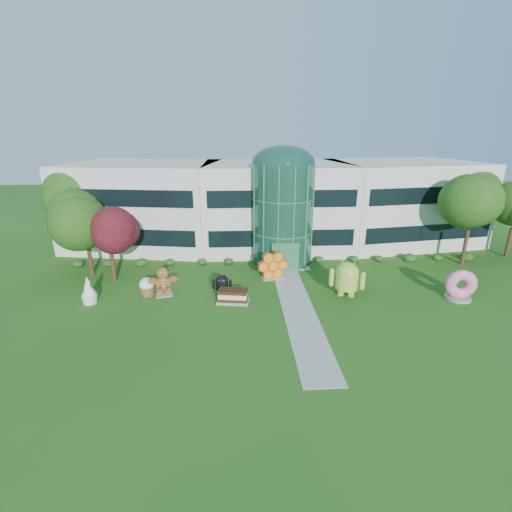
{
  "coord_description": "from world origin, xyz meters",
  "views": [
    {
      "loc": [
        -4.47,
        -23.79,
        12.84
      ],
      "look_at": [
        -2.91,
        6.0,
        2.6
      ],
      "focal_mm": 26.0,
      "sensor_mm": 36.0,
      "label": 1
    }
  ],
  "objects_px": {
    "android_green": "(347,277)",
    "donut": "(460,284)",
    "gingerbread": "(163,282)",
    "android_black": "(222,283)"
  },
  "relations": [
    {
      "from": "android_black",
      "to": "donut",
      "type": "relative_size",
      "value": 0.75
    },
    {
      "from": "android_black",
      "to": "donut",
      "type": "xyz_separation_m",
      "value": [
        18.82,
        -2.02,
        0.32
      ]
    },
    {
      "from": "android_green",
      "to": "android_black",
      "type": "relative_size",
      "value": 1.77
    },
    {
      "from": "android_green",
      "to": "gingerbread",
      "type": "distance_m",
      "value": 14.78
    },
    {
      "from": "android_green",
      "to": "donut",
      "type": "distance_m",
      "value": 8.86
    },
    {
      "from": "gingerbread",
      "to": "donut",
      "type": "bearing_deg",
      "value": -18.83
    },
    {
      "from": "android_green",
      "to": "donut",
      "type": "relative_size",
      "value": 1.32
    },
    {
      "from": "android_green",
      "to": "android_black",
      "type": "xyz_separation_m",
      "value": [
        -10.04,
        0.97,
        -0.72
      ]
    },
    {
      "from": "android_green",
      "to": "android_black",
      "type": "distance_m",
      "value": 10.11
    },
    {
      "from": "donut",
      "to": "gingerbread",
      "type": "height_order",
      "value": "donut"
    }
  ]
}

